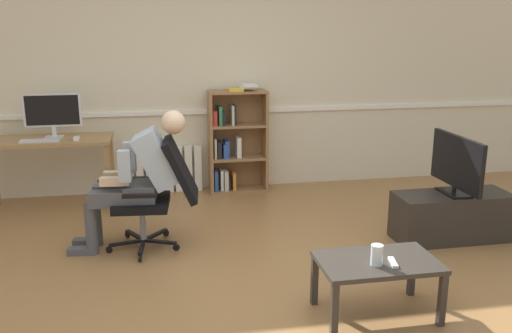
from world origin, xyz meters
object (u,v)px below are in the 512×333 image
object	(u,v)px
tv_screen	(457,164)
computer_mouse	(76,138)
radiator	(164,170)
office_chair	(159,190)
bookshelf	(234,142)
imac_monitor	(52,112)
spare_remote	(393,262)
coffee_table	(377,267)
person_seated	(138,176)
drinking_glass	(377,255)
computer_desk	(47,149)
keyboard	(40,141)
tv_stand	(452,216)

from	to	relation	value
tv_screen	computer_mouse	bearing A→B (deg)	66.78
radiator	office_chair	xyz separation A→B (m)	(-0.07, -1.65, 0.26)
radiator	office_chair	bearing A→B (deg)	-92.52
bookshelf	imac_monitor	bearing A→B (deg)	-173.64
computer_mouse	spare_remote	world-z (taller)	computer_mouse
office_chair	bookshelf	bearing A→B (deg)	155.96
coffee_table	office_chair	bearing A→B (deg)	134.13
person_seated	bookshelf	bearing A→B (deg)	151.01
bookshelf	tv_screen	world-z (taller)	bookshelf
person_seated	drinking_glass	distance (m)	2.16
coffee_table	spare_remote	xyz separation A→B (m)	(0.07, -0.07, 0.06)
computer_desk	tv_screen	bearing A→B (deg)	-22.78
computer_desk	spare_remote	world-z (taller)	computer_desk
spare_remote	keyboard	bearing A→B (deg)	-33.81
computer_desk	radiator	bearing A→B (deg)	18.17
computer_desk	imac_monitor	world-z (taller)	imac_monitor
radiator	drinking_glass	bearing A→B (deg)	-67.95
tv_stand	bookshelf	bearing A→B (deg)	132.74
computer_mouse	coffee_table	distance (m)	3.40
imac_monitor	computer_mouse	bearing A→B (deg)	-39.19
computer_mouse	drinking_glass	xyz separation A→B (m)	(2.15, -2.64, -0.31)
bookshelf	coffee_table	world-z (taller)	bookshelf
keyboard	drinking_glass	world-z (taller)	keyboard
office_chair	tv_screen	xyz separation A→B (m)	(2.59, -0.30, 0.18)
imac_monitor	keyboard	bearing A→B (deg)	-116.18
tv_screen	tv_stand	bearing A→B (deg)	90.00
keyboard	tv_stand	bearing A→B (deg)	-20.75
radiator	spare_remote	size ratio (longest dim) A/B	5.76
computer_desk	computer_mouse	size ratio (longest dim) A/B	13.04
imac_monitor	computer_desk	bearing A→B (deg)	-132.93
coffee_table	computer_mouse	bearing A→B (deg)	130.43
bookshelf	radiator	xyz separation A→B (m)	(-0.81, 0.10, -0.31)
person_seated	drinking_glass	world-z (taller)	person_seated
tv_screen	radiator	bearing A→B (deg)	52.01
bookshelf	spare_remote	bearing A→B (deg)	-79.23
radiator	drinking_glass	size ratio (longest dim) A/B	6.33
bookshelf	tv_stand	xyz separation A→B (m)	(1.71, -1.85, -0.37)
coffee_table	person_seated	bearing A→B (deg)	137.19
office_chair	tv_stand	bearing A→B (deg)	88.97
tv_screen	bookshelf	bearing A→B (deg)	42.50
imac_monitor	computer_mouse	distance (m)	0.40
computer_mouse	coffee_table	xyz separation A→B (m)	(2.19, -2.57, -0.43)
bookshelf	radiator	size ratio (longest dim) A/B	1.44
computer_desk	spare_remote	xyz separation A→B (m)	(2.58, -2.76, -0.24)
keyboard	radiator	xyz separation A→B (m)	(1.22, 0.53, -0.50)
computer_mouse	person_seated	world-z (taller)	person_seated
person_seated	office_chair	bearing A→B (deg)	90.00
keyboard	office_chair	bearing A→B (deg)	-44.20
tv_screen	coffee_table	bearing A→B (deg)	133.08
spare_remote	office_chair	bearing A→B (deg)	-34.52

